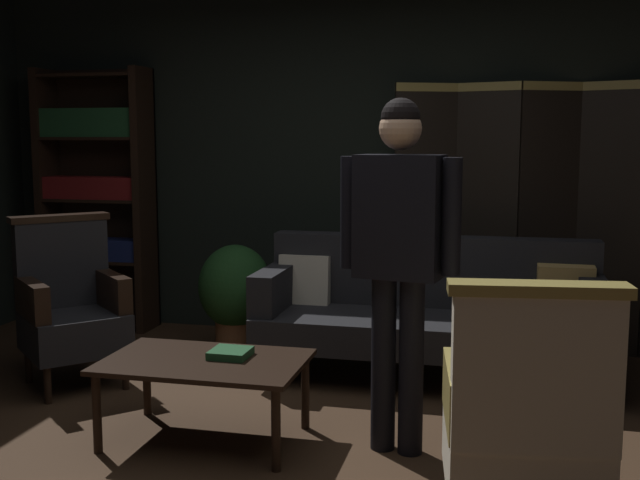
# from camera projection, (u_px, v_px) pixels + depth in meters

# --- Properties ---
(ground_plane) EXTENTS (10.00, 10.00, 0.00)m
(ground_plane) POSITION_uv_depth(u_px,v_px,m) (281.00, 460.00, 3.68)
(ground_plane) COLOR #3D2819
(back_wall) EXTENTS (7.20, 0.10, 2.80)m
(back_wall) POSITION_uv_depth(u_px,v_px,m) (370.00, 153.00, 5.85)
(back_wall) COLOR black
(back_wall) RESTS_ON ground_plane
(folding_screen) EXTENTS (2.12, 0.34, 1.90)m
(folding_screen) POSITION_uv_depth(u_px,v_px,m) (547.00, 213.00, 5.46)
(folding_screen) COLOR black
(folding_screen) RESTS_ON ground_plane
(bookshelf) EXTENTS (0.90, 0.32, 2.05)m
(bookshelf) POSITION_uv_depth(u_px,v_px,m) (97.00, 192.00, 6.14)
(bookshelf) COLOR black
(bookshelf) RESTS_ON ground_plane
(velvet_couch) EXTENTS (2.12, 0.78, 0.88)m
(velvet_couch) POSITION_uv_depth(u_px,v_px,m) (428.00, 308.00, 4.89)
(velvet_couch) COLOR black
(velvet_couch) RESTS_ON ground_plane
(coffee_table) EXTENTS (1.00, 0.64, 0.42)m
(coffee_table) POSITION_uv_depth(u_px,v_px,m) (205.00, 368.00, 3.87)
(coffee_table) COLOR black
(coffee_table) RESTS_ON ground_plane
(armchair_gilt_accent) EXTENTS (0.65, 0.64, 1.04)m
(armchair_gilt_accent) POSITION_uv_depth(u_px,v_px,m) (525.00, 423.00, 2.81)
(armchair_gilt_accent) COLOR tan
(armchair_gilt_accent) RESTS_ON ground_plane
(armchair_wing_left) EXTENTS (0.82, 0.82, 1.04)m
(armchair_wing_left) POSITION_uv_depth(u_px,v_px,m) (70.00, 306.00, 4.76)
(armchair_wing_left) COLOR black
(armchair_wing_left) RESTS_ON ground_plane
(standing_figure) EXTENTS (0.58, 0.28, 1.70)m
(standing_figure) POSITION_uv_depth(u_px,v_px,m) (399.00, 243.00, 3.65)
(standing_figure) COLOR black
(standing_figure) RESTS_ON ground_plane
(potted_plant) EXTENTS (0.50, 0.50, 0.79)m
(potted_plant) POSITION_uv_depth(u_px,v_px,m) (235.00, 294.00, 5.29)
(potted_plant) COLOR brown
(potted_plant) RESTS_ON ground_plane
(book_green_cloth) EXTENTS (0.20, 0.19, 0.04)m
(book_green_cloth) POSITION_uv_depth(u_px,v_px,m) (230.00, 353.00, 3.90)
(book_green_cloth) COLOR #1E4C28
(book_green_cloth) RESTS_ON coffee_table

